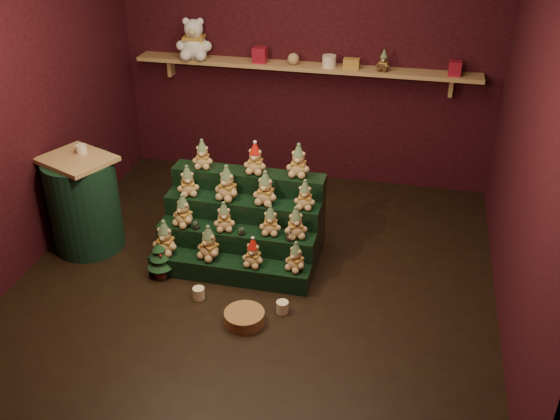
% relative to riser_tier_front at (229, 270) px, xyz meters
% --- Properties ---
extents(ground, '(4.00, 4.00, 0.00)m').
position_rel_riser_tier_front_xyz_m(ground, '(0.22, 0.16, -0.09)').
color(ground, black).
rests_on(ground, ground).
extents(back_wall, '(4.00, 0.10, 2.80)m').
position_rel_riser_tier_front_xyz_m(back_wall, '(0.22, 2.21, 1.31)').
color(back_wall, black).
rests_on(back_wall, ground).
extents(front_wall, '(4.00, 0.10, 2.80)m').
position_rel_riser_tier_front_xyz_m(front_wall, '(0.22, -1.89, 1.31)').
color(front_wall, black).
rests_on(front_wall, ground).
extents(left_wall, '(0.10, 4.00, 2.80)m').
position_rel_riser_tier_front_xyz_m(left_wall, '(-1.83, 0.16, 1.31)').
color(left_wall, black).
rests_on(left_wall, ground).
extents(right_wall, '(0.10, 4.00, 2.80)m').
position_rel_riser_tier_front_xyz_m(right_wall, '(2.27, 0.16, 1.31)').
color(right_wall, black).
rests_on(right_wall, ground).
extents(back_shelf, '(3.60, 0.26, 0.24)m').
position_rel_riser_tier_front_xyz_m(back_shelf, '(0.22, 2.03, 1.20)').
color(back_shelf, tan).
rests_on(back_shelf, ground).
extents(riser_tier_front, '(1.40, 0.22, 0.18)m').
position_rel_riser_tier_front_xyz_m(riser_tier_front, '(0.00, 0.00, 0.00)').
color(riser_tier_front, black).
rests_on(riser_tier_front, ground).
extents(riser_tier_midfront, '(1.40, 0.22, 0.36)m').
position_rel_riser_tier_front_xyz_m(riser_tier_midfront, '(0.00, 0.22, 0.09)').
color(riser_tier_midfront, black).
rests_on(riser_tier_midfront, ground).
extents(riser_tier_midback, '(1.40, 0.22, 0.54)m').
position_rel_riser_tier_front_xyz_m(riser_tier_midback, '(0.00, 0.44, 0.18)').
color(riser_tier_midback, black).
rests_on(riser_tier_midback, ground).
extents(riser_tier_back, '(1.40, 0.22, 0.72)m').
position_rel_riser_tier_front_xyz_m(riser_tier_back, '(0.00, 0.66, 0.27)').
color(riser_tier_back, black).
rests_on(riser_tier_back, ground).
extents(teddy_0, '(0.23, 0.21, 0.31)m').
position_rel_riser_tier_front_xyz_m(teddy_0, '(-0.57, 0.00, 0.24)').
color(teddy_0, tan).
rests_on(teddy_0, riser_tier_front).
extents(teddy_1, '(0.28, 0.27, 0.30)m').
position_rel_riser_tier_front_xyz_m(teddy_1, '(-0.18, 0.02, 0.24)').
color(teddy_1, tan).
rests_on(teddy_1, riser_tier_front).
extents(teddy_2, '(0.20, 0.19, 0.26)m').
position_rel_riser_tier_front_xyz_m(teddy_2, '(0.22, -0.01, 0.22)').
color(teddy_2, tan).
rests_on(teddy_2, riser_tier_front).
extents(teddy_3, '(0.24, 0.23, 0.26)m').
position_rel_riser_tier_front_xyz_m(teddy_3, '(0.58, 0.01, 0.22)').
color(teddy_3, tan).
rests_on(teddy_3, riser_tier_front).
extents(teddy_4, '(0.26, 0.25, 0.29)m').
position_rel_riser_tier_front_xyz_m(teddy_4, '(-0.47, 0.20, 0.41)').
color(teddy_4, tan).
rests_on(teddy_4, riser_tier_midfront).
extents(teddy_5, '(0.22, 0.21, 0.26)m').
position_rel_riser_tier_front_xyz_m(teddy_5, '(-0.10, 0.21, 0.40)').
color(teddy_5, tan).
rests_on(teddy_5, riser_tier_midfront).
extents(teddy_6, '(0.20, 0.18, 0.26)m').
position_rel_riser_tier_front_xyz_m(teddy_6, '(0.31, 0.24, 0.40)').
color(teddy_6, tan).
rests_on(teddy_6, riser_tier_midfront).
extents(teddy_7, '(0.25, 0.24, 0.28)m').
position_rel_riser_tier_front_xyz_m(teddy_7, '(0.53, 0.23, 0.41)').
color(teddy_7, tan).
rests_on(teddy_7, riser_tier_midfront).
extents(teddy_8, '(0.25, 0.24, 0.27)m').
position_rel_riser_tier_front_xyz_m(teddy_8, '(-0.50, 0.43, 0.59)').
color(teddy_8, tan).
rests_on(teddy_8, riser_tier_midback).
extents(teddy_9, '(0.27, 0.25, 0.31)m').
position_rel_riser_tier_front_xyz_m(teddy_9, '(-0.13, 0.44, 0.61)').
color(teddy_9, tan).
rests_on(teddy_9, riser_tier_midback).
extents(teddy_10, '(0.24, 0.22, 0.30)m').
position_rel_riser_tier_front_xyz_m(teddy_10, '(0.22, 0.43, 0.60)').
color(teddy_10, tan).
rests_on(teddy_10, riser_tier_midback).
extents(teddy_11, '(0.19, 0.17, 0.26)m').
position_rel_riser_tier_front_xyz_m(teddy_11, '(0.57, 0.43, 0.58)').
color(teddy_11, tan).
rests_on(teddy_11, riser_tier_midback).
extents(teddy_12, '(0.21, 0.19, 0.26)m').
position_rel_riser_tier_front_xyz_m(teddy_12, '(-0.42, 0.65, 0.76)').
color(teddy_12, tan).
rests_on(teddy_12, riser_tier_back).
extents(teddy_13, '(0.21, 0.19, 0.28)m').
position_rel_riser_tier_front_xyz_m(teddy_13, '(0.07, 0.65, 0.77)').
color(teddy_13, tan).
rests_on(teddy_13, riser_tier_back).
extents(teddy_14, '(0.22, 0.20, 0.29)m').
position_rel_riser_tier_front_xyz_m(teddy_14, '(0.46, 0.68, 0.78)').
color(teddy_14, tan).
rests_on(teddy_14, riser_tier_back).
extents(snow_globe_a, '(0.06, 0.06, 0.08)m').
position_rel_riser_tier_front_xyz_m(snow_globe_a, '(-0.34, 0.16, 0.31)').
color(snow_globe_a, black).
rests_on(snow_globe_a, riser_tier_midfront).
extents(snow_globe_b, '(0.06, 0.06, 0.08)m').
position_rel_riser_tier_front_xyz_m(snow_globe_b, '(0.07, 0.16, 0.31)').
color(snow_globe_b, black).
rests_on(snow_globe_b, riser_tier_midfront).
extents(snow_globe_c, '(0.07, 0.07, 0.09)m').
position_rel_riser_tier_front_xyz_m(snow_globe_c, '(0.49, 0.16, 0.31)').
color(snow_globe_c, black).
rests_on(snow_globe_c, riser_tier_midfront).
extents(side_table, '(0.73, 0.68, 0.90)m').
position_rel_riser_tier_front_xyz_m(side_table, '(-1.43, 0.22, 0.36)').
color(side_table, tan).
rests_on(side_table, ground).
extents(table_ornament, '(0.09, 0.09, 0.08)m').
position_rel_riser_tier_front_xyz_m(table_ornament, '(-1.43, 0.32, 0.85)').
color(table_ornament, beige).
rests_on(table_ornament, side_table).
extents(mini_christmas_tree, '(0.22, 0.22, 0.38)m').
position_rel_riser_tier_front_xyz_m(mini_christmas_tree, '(-0.59, -0.10, 0.09)').
color(mini_christmas_tree, '#442318').
rests_on(mini_christmas_tree, ground).
extents(mug_left, '(0.10, 0.10, 0.10)m').
position_rel_riser_tier_front_xyz_m(mug_left, '(-0.17, -0.32, -0.04)').
color(mug_left, '#F0E8B2').
rests_on(mug_left, ground).
extents(mug_right, '(0.10, 0.10, 0.10)m').
position_rel_riser_tier_front_xyz_m(mug_right, '(0.55, -0.34, -0.04)').
color(mug_right, '#F0E8B2').
rests_on(mug_right, ground).
extents(wicker_basket, '(0.37, 0.37, 0.10)m').
position_rel_riser_tier_front_xyz_m(wicker_basket, '(0.29, -0.54, -0.04)').
color(wicker_basket, olive).
rests_on(wicker_basket, ground).
extents(white_bear, '(0.43, 0.40, 0.53)m').
position_rel_riser_tier_front_xyz_m(white_bear, '(-0.94, 2.00, 1.50)').
color(white_bear, silver).
rests_on(white_bear, back_shelf).
extents(brown_bear, '(0.16, 0.15, 0.20)m').
position_rel_riser_tier_front_xyz_m(brown_bear, '(1.04, 2.00, 1.33)').
color(brown_bear, '#462C17').
rests_on(brown_bear, back_shelf).
extents(gift_tin_red_a, '(0.14, 0.14, 0.16)m').
position_rel_riser_tier_front_xyz_m(gift_tin_red_a, '(-0.23, 2.01, 1.31)').
color(gift_tin_red_a, '#A4192F').
rests_on(gift_tin_red_a, back_shelf).
extents(gift_tin_cream, '(0.14, 0.14, 0.12)m').
position_rel_riser_tier_front_xyz_m(gift_tin_cream, '(0.49, 2.01, 1.29)').
color(gift_tin_cream, beige).
rests_on(gift_tin_cream, back_shelf).
extents(gift_tin_red_b, '(0.12, 0.12, 0.14)m').
position_rel_riser_tier_front_xyz_m(gift_tin_red_b, '(1.73, 2.01, 1.30)').
color(gift_tin_red_b, '#A4192F').
rests_on(gift_tin_red_b, back_shelf).
extents(shelf_plush_ball, '(0.12, 0.12, 0.12)m').
position_rel_riser_tier_front_xyz_m(shelf_plush_ball, '(0.12, 2.01, 1.29)').
color(shelf_plush_ball, tan).
rests_on(shelf_plush_ball, back_shelf).
extents(scarf_gift_box, '(0.16, 0.10, 0.10)m').
position_rel_riser_tier_front_xyz_m(scarf_gift_box, '(0.72, 2.01, 1.28)').
color(scarf_gift_box, orange).
rests_on(scarf_gift_box, back_shelf).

